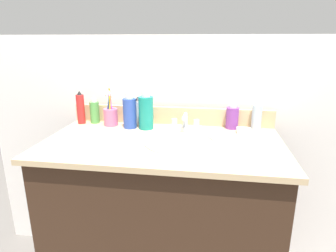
{
  "coord_description": "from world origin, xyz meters",
  "views": [
    {
      "loc": [
        0.2,
        -1.17,
        1.28
      ],
      "look_at": [
        0.02,
        0.0,
        0.92
      ],
      "focal_mm": 30.75,
      "sensor_mm": 36.0,
      "label": 1
    }
  ],
  "objects_px": {
    "faucet": "(185,124)",
    "soap_bar": "(244,130)",
    "bottle_mouthwash_teal": "(146,111)",
    "bottle_cream_purple": "(232,117)",
    "cup_pink": "(111,115)",
    "bottle_toner_green": "(95,112)",
    "bottle_gel_clear": "(257,116)",
    "bottle_lotion_white": "(138,112)",
    "bottle_shampoo_blue": "(130,112)",
    "bottle_spray_red": "(81,108)"
  },
  "relations": [
    {
      "from": "bottle_gel_clear",
      "to": "faucet",
      "type": "bearing_deg",
      "value": -171.75
    },
    {
      "from": "bottle_lotion_white",
      "to": "bottle_spray_red",
      "type": "bearing_deg",
      "value": -173.91
    },
    {
      "from": "bottle_cream_purple",
      "to": "bottle_mouthwash_teal",
      "type": "distance_m",
      "value": 0.43
    },
    {
      "from": "cup_pink",
      "to": "bottle_spray_red",
      "type": "bearing_deg",
      "value": 175.82
    },
    {
      "from": "bottle_cream_purple",
      "to": "bottle_spray_red",
      "type": "bearing_deg",
      "value": -178.19
    },
    {
      "from": "bottle_shampoo_blue",
      "to": "bottle_lotion_white",
      "type": "xyz_separation_m",
      "value": [
        0.02,
        0.07,
        -0.01
      ]
    },
    {
      "from": "cup_pink",
      "to": "soap_bar",
      "type": "bearing_deg",
      "value": -2.44
    },
    {
      "from": "cup_pink",
      "to": "bottle_cream_purple",
      "type": "bearing_deg",
      "value": 3.43
    },
    {
      "from": "bottle_toner_green",
      "to": "bottle_shampoo_blue",
      "type": "height_order",
      "value": "bottle_shampoo_blue"
    },
    {
      "from": "cup_pink",
      "to": "faucet",
      "type": "bearing_deg",
      "value": -1.16
    },
    {
      "from": "bottle_toner_green",
      "to": "soap_bar",
      "type": "xyz_separation_m",
      "value": [
        0.77,
        -0.06,
        -0.05
      ]
    },
    {
      "from": "bottle_shampoo_blue",
      "to": "cup_pink",
      "type": "bearing_deg",
      "value": 166.15
    },
    {
      "from": "bottle_lotion_white",
      "to": "cup_pink",
      "type": "distance_m",
      "value": 0.14
    },
    {
      "from": "bottle_toner_green",
      "to": "bottle_mouthwash_teal",
      "type": "distance_m",
      "value": 0.3
    },
    {
      "from": "bottle_toner_green",
      "to": "bottle_cream_purple",
      "type": "height_order",
      "value": "bottle_toner_green"
    },
    {
      "from": "bottle_toner_green",
      "to": "soap_bar",
      "type": "relative_size",
      "value": 2.06
    },
    {
      "from": "faucet",
      "to": "soap_bar",
      "type": "bearing_deg",
      "value": -4.2
    },
    {
      "from": "bottle_shampoo_blue",
      "to": "faucet",
      "type": "bearing_deg",
      "value": 3.99
    },
    {
      "from": "faucet",
      "to": "bottle_lotion_white",
      "type": "distance_m",
      "value": 0.26
    },
    {
      "from": "bottle_mouthwash_teal",
      "to": "bottle_gel_clear",
      "type": "bearing_deg",
      "value": 7.55
    },
    {
      "from": "soap_bar",
      "to": "bottle_shampoo_blue",
      "type": "bearing_deg",
      "value": 179.86
    },
    {
      "from": "faucet",
      "to": "bottle_lotion_white",
      "type": "xyz_separation_m",
      "value": [
        -0.25,
        0.05,
        0.04
      ]
    },
    {
      "from": "soap_bar",
      "to": "faucet",
      "type": "bearing_deg",
      "value": 175.8
    },
    {
      "from": "bottle_mouthwash_teal",
      "to": "cup_pink",
      "type": "height_order",
      "value": "bottle_mouthwash_teal"
    },
    {
      "from": "bottle_toner_green",
      "to": "bottle_lotion_white",
      "type": "xyz_separation_m",
      "value": [
        0.23,
        0.01,
        0.01
      ]
    },
    {
      "from": "bottle_toner_green",
      "to": "bottle_gel_clear",
      "type": "bearing_deg",
      "value": 0.59
    },
    {
      "from": "bottle_lotion_white",
      "to": "soap_bar",
      "type": "xyz_separation_m",
      "value": [
        0.53,
        -0.07,
        -0.05
      ]
    },
    {
      "from": "bottle_cream_purple",
      "to": "cup_pink",
      "type": "relative_size",
      "value": 0.63
    },
    {
      "from": "bottle_cream_purple",
      "to": "bottle_mouthwash_teal",
      "type": "xyz_separation_m",
      "value": [
        -0.42,
        -0.07,
        0.03
      ]
    },
    {
      "from": "faucet",
      "to": "bottle_lotion_white",
      "type": "relative_size",
      "value": 1.1
    },
    {
      "from": "bottle_spray_red",
      "to": "bottle_toner_green",
      "type": "bearing_deg",
      "value": 18.11
    },
    {
      "from": "bottle_toner_green",
      "to": "soap_bar",
      "type": "bearing_deg",
      "value": -4.65
    },
    {
      "from": "faucet",
      "to": "bottle_cream_purple",
      "type": "relative_size",
      "value": 1.3
    },
    {
      "from": "bottle_cream_purple",
      "to": "cup_pink",
      "type": "bearing_deg",
      "value": -176.57
    },
    {
      "from": "bottle_cream_purple",
      "to": "soap_bar",
      "type": "bearing_deg",
      "value": -51.67
    },
    {
      "from": "bottle_shampoo_blue",
      "to": "soap_bar",
      "type": "bearing_deg",
      "value": -0.14
    },
    {
      "from": "bottle_spray_red",
      "to": "bottle_shampoo_blue",
      "type": "xyz_separation_m",
      "value": [
        0.28,
        -0.04,
        -0.0
      ]
    },
    {
      "from": "bottle_gel_clear",
      "to": "bottle_toner_green",
      "type": "distance_m",
      "value": 0.83
    },
    {
      "from": "faucet",
      "to": "bottle_gel_clear",
      "type": "relative_size",
      "value": 1.09
    },
    {
      "from": "bottle_toner_green",
      "to": "bottle_cream_purple",
      "type": "bearing_deg",
      "value": 0.23
    },
    {
      "from": "bottle_toner_green",
      "to": "bottle_lotion_white",
      "type": "height_order",
      "value": "bottle_lotion_white"
    },
    {
      "from": "bottle_spray_red",
      "to": "bottle_shampoo_blue",
      "type": "relative_size",
      "value": 0.97
    },
    {
      "from": "bottle_gel_clear",
      "to": "bottle_mouthwash_teal",
      "type": "bearing_deg",
      "value": -172.45
    },
    {
      "from": "faucet",
      "to": "bottle_gel_clear",
      "type": "distance_m",
      "value": 0.35
    },
    {
      "from": "bottle_gel_clear",
      "to": "bottle_toner_green",
      "type": "height_order",
      "value": "bottle_gel_clear"
    },
    {
      "from": "bottle_gel_clear",
      "to": "bottle_shampoo_blue",
      "type": "relative_size",
      "value": 0.82
    },
    {
      "from": "faucet",
      "to": "soap_bar",
      "type": "height_order",
      "value": "faucet"
    },
    {
      "from": "faucet",
      "to": "bottle_gel_clear",
      "type": "xyz_separation_m",
      "value": [
        0.35,
        0.05,
        0.04
      ]
    },
    {
      "from": "bottle_cream_purple",
      "to": "soap_bar",
      "type": "xyz_separation_m",
      "value": [
        0.05,
        -0.07,
        -0.04
      ]
    },
    {
      "from": "bottle_mouthwash_teal",
      "to": "bottle_cream_purple",
      "type": "bearing_deg",
      "value": 8.86
    }
  ]
}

